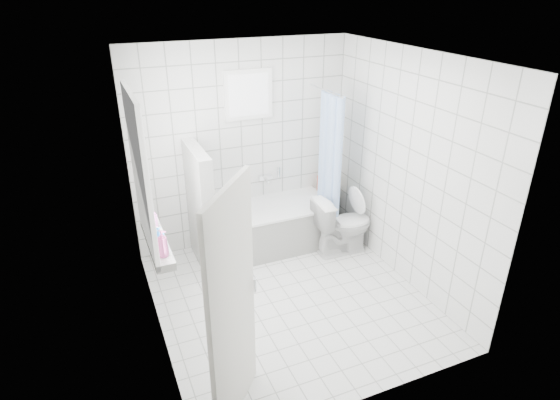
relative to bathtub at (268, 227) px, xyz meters
name	(u,v)px	position (x,y,z in m)	size (l,w,h in m)	color
ground	(290,298)	(-0.20, -1.12, -0.29)	(3.00, 3.00, 0.00)	white
ceiling	(292,56)	(-0.20, -1.12, 2.31)	(3.00, 3.00, 0.00)	white
wall_back	(242,147)	(-0.20, 0.38, 1.01)	(2.80, 0.02, 2.60)	white
wall_front	(376,270)	(-0.20, -2.62, 1.01)	(2.80, 0.02, 2.60)	white
wall_left	(147,217)	(-1.60, -1.12, 1.01)	(0.02, 3.00, 2.60)	white
wall_right	(407,171)	(1.20, -1.12, 1.01)	(0.02, 3.00, 2.60)	white
window_left	(143,173)	(-1.55, -0.82, 1.31)	(0.01, 0.90, 1.40)	white
window_back	(249,95)	(-0.10, 0.33, 1.66)	(0.50, 0.01, 0.50)	white
window_sill	(157,242)	(-1.51, -0.82, 0.57)	(0.18, 1.02, 0.08)	white
door	(233,311)	(-1.19, -2.30, 0.71)	(0.04, 0.80, 2.00)	silver
bathtub	(268,227)	(0.00, 0.00, 0.00)	(1.62, 0.77, 0.58)	white
partition_wall	(201,209)	(-0.88, -0.05, 0.46)	(0.15, 0.85, 1.50)	white
tiled_ledge	(321,208)	(0.91, 0.25, -0.02)	(0.40, 0.24, 0.55)	white
toilet	(343,225)	(0.83, -0.47, 0.09)	(0.43, 0.75, 0.77)	white
curtain_rod	(326,91)	(0.75, -0.02, 1.71)	(0.02, 0.02, 0.80)	silver
shower_curtain	(328,165)	(0.75, -0.16, 0.81)	(0.14, 0.48, 1.78)	#518EEF
tub_faucet	(265,177)	(0.10, 0.33, 0.56)	(0.18, 0.06, 0.06)	silver
sill_bottles	(158,234)	(-1.50, -0.93, 0.72)	(0.17, 0.74, 0.26)	white
ledge_bottles	(324,184)	(0.91, 0.21, 0.37)	(0.15, 0.16, 0.23)	#BB3416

